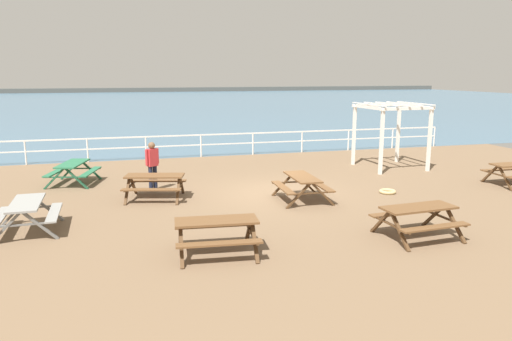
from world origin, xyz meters
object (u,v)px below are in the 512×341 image
object	(u,v)px
picnic_table_near_right	(217,228)
picnic_table_far_right	(27,209)
visitor	(152,163)
picnic_table_near_left	(418,214)
picnic_table_mid_centre	(302,182)
lattice_pergola	(391,120)
picnic_table_seaward	(73,168)
picnic_table_corner	(155,181)

from	to	relation	value
picnic_table_near_right	picnic_table_far_right	distance (m)	5.06
visitor	picnic_table_near_left	bearing A→B (deg)	-171.29
picnic_table_mid_centre	lattice_pergola	bearing A→B (deg)	-51.60
picnic_table_near_right	lattice_pergola	bearing A→B (deg)	46.65
picnic_table_mid_centre	picnic_table_far_right	distance (m)	7.77
picnic_table_near_left	lattice_pergola	xyz separation A→B (m)	(4.00, 8.07, 1.41)
picnic_table_seaward	visitor	bearing A→B (deg)	-108.86
picnic_table_seaward	picnic_table_far_right	bearing A→B (deg)	-172.23
picnic_table_near_left	picnic_table_near_right	bearing A→B (deg)	173.04
picnic_table_near_right	visitor	world-z (taller)	visitor
picnic_table_far_right	lattice_pergola	xyz separation A→B (m)	(13.14, 5.11, 1.41)
picnic_table_near_right	picnic_table_seaward	distance (m)	8.88
picnic_table_near_left	picnic_table_corner	xyz separation A→B (m)	(-5.86, 5.42, 0.00)
picnic_table_near_left	picnic_table_near_right	size ratio (longest dim) A/B	0.99
picnic_table_corner	picnic_table_seaward	bearing A→B (deg)	147.14
picnic_table_far_right	lattice_pergola	bearing A→B (deg)	-70.43
picnic_table_near_left	picnic_table_corner	size ratio (longest dim) A/B	0.90
picnic_table_near_left	picnic_table_seaward	size ratio (longest dim) A/B	0.90
picnic_table_near_right	picnic_table_seaward	size ratio (longest dim) A/B	0.91
picnic_table_far_right	picnic_table_corner	size ratio (longest dim) A/B	0.87
picnic_table_mid_centre	picnic_table_corner	bearing A→B (deg)	74.01
picnic_table_near_left	picnic_table_mid_centre	bearing A→B (deg)	105.73
picnic_table_mid_centre	picnic_table_corner	world-z (taller)	same
picnic_table_near_right	visitor	xyz separation A→B (m)	(-0.98, 6.33, 0.36)
visitor	lattice_pergola	distance (m)	10.01
picnic_table_near_right	visitor	distance (m)	6.42
picnic_table_seaward	picnic_table_near_left	bearing A→B (deg)	-120.13
picnic_table_corner	lattice_pergola	world-z (taller)	lattice_pergola
visitor	picnic_table_seaward	bearing A→B (deg)	24.07
picnic_table_near_left	picnic_table_near_right	distance (m)	4.87
picnic_table_mid_centre	visitor	xyz separation A→B (m)	(-4.40, 2.57, 0.36)
picnic_table_mid_centre	picnic_table_seaward	size ratio (longest dim) A/B	0.87
picnic_table_seaward	visitor	xyz separation A→B (m)	(2.69, -1.75, 0.36)
picnic_table_near_left	picnic_table_far_right	distance (m)	9.61
picnic_table_far_right	picnic_table_seaward	xyz separation A→B (m)	(0.60, 5.37, 0.00)
picnic_table_far_right	visitor	size ratio (longest dim) A/B	1.11
picnic_table_near_left	picnic_table_near_right	world-z (taller)	same
picnic_table_near_left	picnic_table_corner	bearing A→B (deg)	133.16
picnic_table_near_left	lattice_pergola	size ratio (longest dim) A/B	0.70
picnic_table_near_right	lattice_pergola	xyz separation A→B (m)	(8.87, 7.82, 1.41)
picnic_table_seaward	picnic_table_corner	xyz separation A→B (m)	(2.68, -2.91, 0.00)
picnic_table_near_right	picnic_table_corner	world-z (taller)	same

